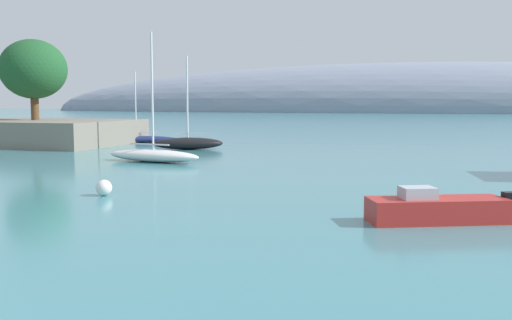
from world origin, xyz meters
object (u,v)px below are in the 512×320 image
Objects in this scene: sailboat_white_end_of_line at (153,155)px; mooring_buoy_white at (104,188)px; tree_clump_shore at (33,69)px; sailboat_black_outer_mooring at (188,143)px; sailboat_navy_near_shore at (136,139)px; motorboat_red_foreground at (437,209)px.

sailboat_white_end_of_line is 14.22m from mooring_buoy_white.
mooring_buoy_white is (24.31, -24.99, -6.98)m from tree_clump_shore.
sailboat_white_end_of_line reaches higher than sailboat_black_outer_mooring.
sailboat_white_end_of_line is (10.51, -15.68, 0.10)m from sailboat_navy_near_shore.
tree_clump_shore is 0.95× the size of sailboat_navy_near_shore.
tree_clump_shore is 12.02m from sailboat_navy_near_shore.
motorboat_red_foreground is 7.18× the size of mooring_buoy_white.
motorboat_red_foreground is (38.35, -26.14, -6.87)m from tree_clump_shore.
sailboat_navy_near_shore is at bearing -70.00° from motorboat_red_foreground.
sailboat_navy_near_shore is 1.03× the size of sailboat_black_outer_mooring.
sailboat_white_end_of_line is at bearing 77.83° from sailboat_black_outer_mooring.
sailboat_black_outer_mooring is at bearing 109.07° from sailboat_white_end_of_line.
motorboat_red_foreground is at bearing -4.68° from mooring_buoy_white.
sailboat_navy_near_shore reaches higher than motorboat_red_foreground.
sailboat_black_outer_mooring reaches higher than mooring_buoy_white.
sailboat_black_outer_mooring is at bearing -73.78° from motorboat_red_foreground.
sailboat_navy_near_shore is 0.94× the size of sailboat_white_end_of_line.
sailboat_navy_near_shore is 9.96m from sailboat_black_outer_mooring.
sailboat_black_outer_mooring is 0.91× the size of sailboat_white_end_of_line.
tree_clump_shore is 23.67m from sailboat_white_end_of_line.
tree_clump_shore is 1.55× the size of motorboat_red_foreground.
sailboat_navy_near_shore is at bearing -57.63° from sailboat_black_outer_mooring.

